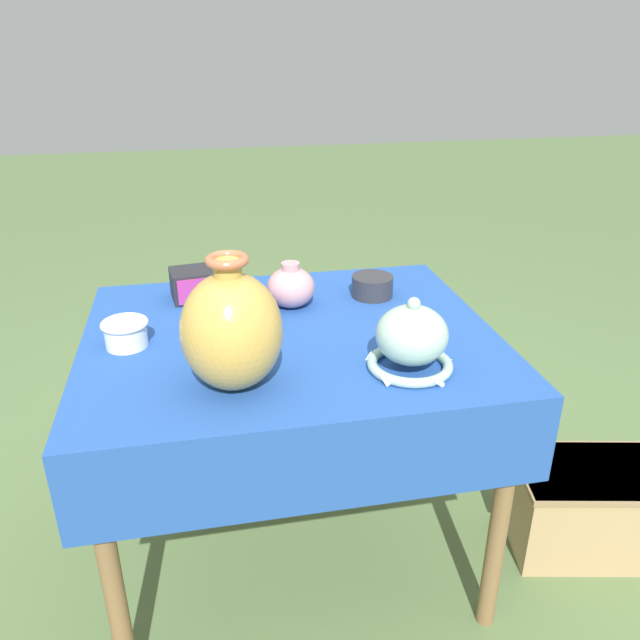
% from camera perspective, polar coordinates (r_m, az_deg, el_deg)
% --- Properties ---
extents(ground_plane, '(14.00, 14.00, 0.00)m').
position_cam_1_polar(ground_plane, '(1.93, -2.34, -19.98)').
color(ground_plane, '#567042').
extents(display_table, '(0.99, 0.80, 0.69)m').
position_cam_1_polar(display_table, '(1.54, -2.65, -3.79)').
color(display_table, olive).
rests_on(display_table, ground_plane).
extents(vase_tall_bulbous, '(0.21, 0.21, 0.28)m').
position_cam_1_polar(vase_tall_bulbous, '(1.25, -8.08, -0.92)').
color(vase_tall_bulbous, gold).
rests_on(vase_tall_bulbous, display_table).
extents(vase_dome_bell, '(0.19, 0.20, 0.17)m').
position_cam_1_polar(vase_dome_bell, '(1.34, 8.36, -1.89)').
color(vase_dome_bell, '#A8CCB7').
rests_on(vase_dome_bell, display_table).
extents(mosaic_tile_box, '(0.17, 0.13, 0.08)m').
position_cam_1_polar(mosaic_tile_box, '(1.74, -10.78, 3.31)').
color(mosaic_tile_box, '#232328').
rests_on(mosaic_tile_box, display_table).
extents(cup_wide_porcelain, '(0.11, 0.11, 0.06)m').
position_cam_1_polar(cup_wide_porcelain, '(1.50, -17.36, -1.17)').
color(cup_wide_porcelain, white).
rests_on(cup_wide_porcelain, display_table).
extents(jar_round_rose, '(0.13, 0.13, 0.12)m').
position_cam_1_polar(jar_round_rose, '(1.65, -2.68, 3.05)').
color(jar_round_rose, '#D19399').
rests_on(jar_round_rose, display_table).
extents(pot_squat_charcoal, '(0.11, 0.11, 0.06)m').
position_cam_1_polar(pot_squat_charcoal, '(1.72, 4.81, 3.11)').
color(pot_squat_charcoal, '#2D2D33').
rests_on(pot_squat_charcoal, display_table).
extents(cup_wide_slate, '(0.13, 0.13, 0.07)m').
position_cam_1_polar(cup_wide_slate, '(1.54, -6.65, 0.69)').
color(cup_wide_slate, slate).
rests_on(cup_wide_slate, display_table).
extents(wooden_crate, '(0.49, 0.35, 0.26)m').
position_cam_1_polar(wooden_crate, '(2.00, 23.69, -15.25)').
color(wooden_crate, tan).
rests_on(wooden_crate, ground_plane).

